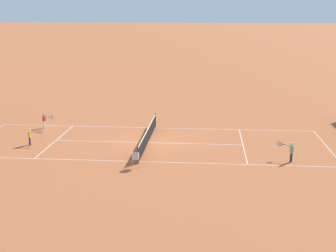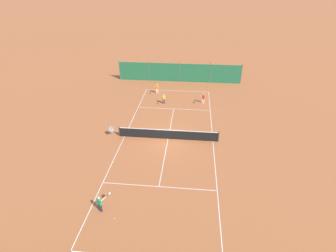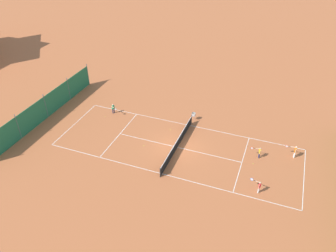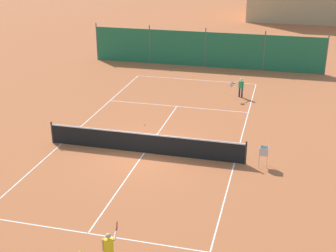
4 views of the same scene
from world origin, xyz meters
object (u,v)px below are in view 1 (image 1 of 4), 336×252
player_far_baseline (291,150)px  tennis_ball_mid_court (195,139)px  tennis_net (148,136)px  tennis_ball_by_net_left (170,154)px  tennis_ball_alley_left (297,156)px  ball_hopper (136,157)px  player_far_service (45,119)px  tennis_ball_far_corner (41,140)px  player_near_service (30,135)px

player_far_baseline → tennis_ball_mid_court: bearing=-127.0°
tennis_net → tennis_ball_by_net_left: size_ratio=139.09×
tennis_ball_alley_left → ball_hopper: bearing=-72.7°
player_far_service → tennis_ball_alley_left: bearing=72.5°
tennis_ball_by_net_left → ball_hopper: size_ratio=0.07×
tennis_ball_alley_left → tennis_ball_mid_court: same height
player_far_baseline → tennis_ball_by_net_left: bearing=-96.0°
tennis_net → tennis_ball_by_net_left: (2.59, 1.73, -0.47)m
tennis_ball_alley_left → tennis_ball_by_net_left: bearing=-88.2°
player_far_service → tennis_net: bearing=68.4°
tennis_net → tennis_ball_far_corner: (0.16, -7.42, -0.47)m
player_far_baseline → tennis_ball_far_corner: 16.68m
tennis_ball_by_net_left → player_far_baseline: bearing=84.0°
tennis_net → tennis_ball_far_corner: 7.43m
player_far_baseline → tennis_ball_far_corner: bearing=-101.0°
player_far_service → tennis_ball_by_net_left: 11.66m
tennis_ball_mid_court → ball_hopper: size_ratio=0.07×
player_near_service → tennis_ball_alley_left: 17.28m
player_far_service → tennis_ball_mid_court: (2.32, 11.52, -0.66)m
tennis_ball_by_net_left → tennis_ball_mid_court: size_ratio=1.00×
player_far_baseline → ball_hopper: (1.96, -8.95, -0.04)m
player_far_baseline → tennis_ball_by_net_left: size_ratio=18.20×
tennis_net → tennis_ball_by_net_left: 3.14m
player_far_baseline → tennis_ball_far_corner: size_ratio=18.20×
tennis_ball_mid_court → player_far_service: bearing=-101.4°
player_near_service → player_far_baseline: 16.78m
tennis_ball_alley_left → player_near_service: bearing=-93.5°
tennis_net → player_far_service: 8.95m
tennis_net → tennis_ball_far_corner: size_ratio=139.09×
player_near_service → tennis_ball_by_net_left: size_ratio=17.45×
player_near_service → tennis_ball_far_corner: 1.33m
ball_hopper → player_far_baseline: bearing=102.4°
tennis_ball_by_net_left → tennis_ball_mid_court: same height
tennis_ball_by_net_left → tennis_ball_far_corner: (-2.42, -9.14, 0.00)m
player_near_service → ball_hopper: (4.02, 7.70, -0.02)m
tennis_ball_far_corner → tennis_net: bearing=91.3°
player_near_service → tennis_ball_far_corner: size_ratio=17.45×
ball_hopper → tennis_ball_alley_left: bearing=107.3°
player_far_service → player_far_baseline: 18.50m
tennis_net → ball_hopper: 5.31m
tennis_net → player_near_service: bearing=-80.5°
player_near_service → tennis_ball_by_net_left: player_near_service is taller
player_near_service → player_far_service: 4.63m
player_near_service → ball_hopper: bearing=62.4°
tennis_net → tennis_ball_mid_court: bearing=106.9°
tennis_net → ball_hopper: (5.31, -0.00, 0.16)m
player_far_service → ball_hopper: size_ratio=1.33×
tennis_ball_by_net_left → tennis_ball_alley_left: 7.80m
tennis_ball_far_corner → tennis_ball_by_net_left: bearing=75.2°
player_near_service → tennis_ball_by_net_left: bearing=82.2°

